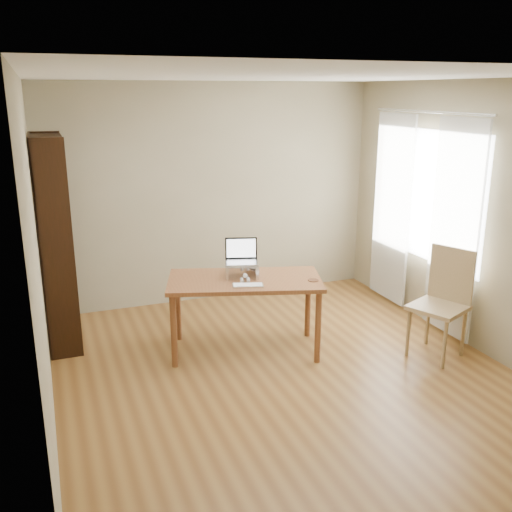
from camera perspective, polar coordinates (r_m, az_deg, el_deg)
The scene contains 10 objects.
room at distance 4.83m, azimuth 3.72°, elevation 1.93°, with size 4.04×4.54×2.64m.
bookshelf at distance 5.97m, azimuth -19.36°, elevation 1.30°, with size 0.30×0.90×2.10m.
curtains at distance 6.48m, azimuth 16.14°, elevation 3.80°, with size 0.03×1.90×2.25m.
desk at distance 5.52m, azimuth -1.14°, elevation -3.19°, with size 1.62×1.13×0.75m.
laptop_stand at distance 5.53m, azimuth -1.43°, elevation -1.22°, with size 0.32×0.25×0.13m.
laptop at distance 5.55m, azimuth -1.63°, elevation -0.02°, with size 0.36×0.35×0.22m.
keyboard at distance 5.27m, azimuth -0.82°, elevation -2.95°, with size 0.31×0.20×0.02m.
coaster at distance 5.46m, azimuth 5.74°, elevation -2.42°, with size 0.10×0.10×0.01m, color #4F2D1B.
cat at distance 5.57m, azimuth -1.37°, elevation -1.31°, with size 0.24×0.48×0.15m.
chair at distance 5.75m, azimuth 18.47°, elevation -4.11°, with size 0.62×0.62×1.05m.
Camera 1 is at (-1.93, -4.24, 2.49)m, focal length 40.00 mm.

